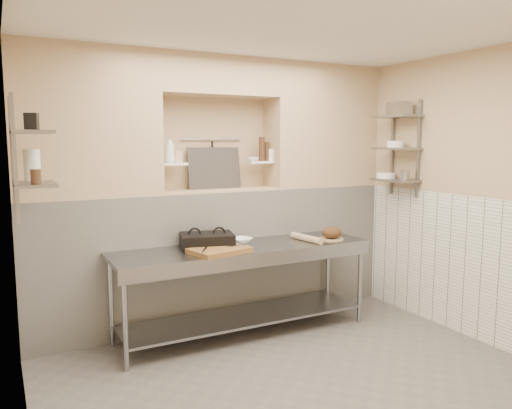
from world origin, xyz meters
TOP-DOWN VIEW (x-y plane):
  - floor at (0.00, 0.00)m, footprint 4.00×3.90m
  - ceiling at (0.00, 0.00)m, footprint 4.00×3.90m
  - wall_left at (-2.05, 0.00)m, footprint 0.10×3.90m
  - wall_right at (2.05, 0.00)m, footprint 0.10×3.90m
  - wall_back at (0.00, 2.00)m, footprint 4.00×0.10m
  - backwall_lower at (0.00, 1.75)m, footprint 4.00×0.40m
  - alcove_sill at (0.00, 1.75)m, footprint 1.30×0.40m
  - backwall_pillar_left at (-1.33, 1.75)m, footprint 1.35×0.40m
  - backwall_pillar_right at (1.33, 1.75)m, footprint 1.35×0.40m
  - backwall_header at (0.00, 1.75)m, footprint 1.30×0.40m
  - wainscot_left at (-1.99, 0.00)m, footprint 0.02×3.90m
  - wainscot_right at (1.99, 0.00)m, footprint 0.02×3.90m
  - alcove_shelf_left at (-0.50, 1.75)m, footprint 0.28×0.16m
  - alcove_shelf_right at (0.50, 1.75)m, footprint 0.28×0.16m
  - utensil_rail at (0.00, 1.92)m, footprint 0.70×0.02m
  - hanging_steel at (0.00, 1.90)m, footprint 0.02×0.02m
  - splash_panel at (0.00, 1.85)m, footprint 0.60×0.08m
  - shelf_rail_left_a at (-1.98, 1.25)m, footprint 0.03×0.03m
  - shelf_rail_left_b at (-1.98, 0.85)m, footprint 0.03×0.03m
  - wall_shelf_left_lower at (-1.84, 1.05)m, footprint 0.30×0.50m
  - wall_shelf_left_upper at (-1.84, 1.05)m, footprint 0.30×0.50m
  - shelf_rail_right_a at (1.98, 1.25)m, footprint 0.03×0.03m
  - shelf_rail_right_b at (1.98, 0.85)m, footprint 0.03×0.03m
  - wall_shelf_right_lower at (1.84, 1.05)m, footprint 0.30×0.50m
  - wall_shelf_right_mid at (1.84, 1.05)m, footprint 0.30×0.50m
  - wall_shelf_right_upper at (1.84, 1.05)m, footprint 0.30×0.50m
  - prep_table at (0.03, 1.18)m, footprint 2.60×0.70m
  - panini_press at (-0.32, 1.30)m, footprint 0.58×0.48m
  - cutting_board at (-0.30, 1.04)m, footprint 0.59×0.47m
  - knife_blade at (-0.09, 1.05)m, footprint 0.24×0.06m
  - tongs at (-0.48, 0.97)m, footprint 0.14×0.21m
  - mixing_bowl at (0.08, 1.35)m, footprint 0.27×0.27m
  - rolling_pin at (0.71, 1.11)m, footprint 0.13×0.44m
  - bread_board at (1.00, 1.07)m, footprint 0.25×0.25m
  - bread_loaf at (1.00, 1.07)m, footprint 0.21×0.21m
  - bottle_soap at (-0.53, 1.74)m, footprint 0.12×0.12m
  - jar_alcove at (-0.43, 1.79)m, footprint 0.08×0.08m
  - bowl_alcove at (0.40, 1.73)m, footprint 0.18×0.18m
  - condiment_a at (0.59, 1.75)m, footprint 0.06×0.06m
  - condiment_b at (0.52, 1.73)m, footprint 0.07×0.07m
  - condiment_c at (0.64, 1.73)m, footprint 0.08×0.08m
  - jug_left at (-1.84, 1.22)m, footprint 0.13×0.13m
  - jar_left at (-1.84, 0.88)m, footprint 0.08×0.08m
  - box_left_upper at (-1.84, 1.01)m, footprint 0.11×0.11m
  - bowl_right at (1.84, 1.20)m, footprint 0.21×0.21m
  - canister_right at (1.84, 0.90)m, footprint 0.10×0.10m
  - bowl_right_mid at (1.84, 1.06)m, footprint 0.19×0.19m
  - basket_right at (1.84, 1.02)m, footprint 0.20×0.24m

SIDE VIEW (x-z plane):
  - floor at x=0.00m, z-range -0.10..0.00m
  - prep_table at x=0.03m, z-range 0.19..1.09m
  - backwall_lower at x=0.00m, z-range 0.00..1.40m
  - wainscot_left at x=-1.99m, z-range 0.00..1.40m
  - wainscot_right at x=1.99m, z-range 0.00..1.40m
  - bread_board at x=1.00m, z-range 0.90..0.91m
  - cutting_board at x=-0.30m, z-range 0.90..0.95m
  - mixing_bowl at x=0.08m, z-range 0.90..0.95m
  - rolling_pin at x=0.71m, z-range 0.90..0.97m
  - knife_blade at x=-0.09m, z-range 0.95..0.95m
  - tongs at x=-0.48m, z-range 0.95..0.97m
  - panini_press at x=-0.32m, z-range 0.90..1.04m
  - bread_loaf at x=1.00m, z-range 0.91..1.04m
  - wall_left at x=-2.05m, z-range 0.00..2.80m
  - wall_right at x=2.05m, z-range 0.00..2.80m
  - wall_back at x=0.00m, z-range 0.00..2.80m
  - alcove_sill at x=0.00m, z-range 1.40..1.42m
  - wall_shelf_right_lower at x=1.84m, z-range 1.49..1.51m
  - bowl_right at x=1.84m, z-range 1.51..1.58m
  - canister_right at x=1.84m, z-range 1.51..1.62m
  - wall_shelf_left_lower at x=-1.84m, z-range 1.59..1.61m
  - splash_panel at x=0.00m, z-range 1.42..1.86m
  - jar_left at x=-1.84m, z-range 1.61..1.73m
  - alcove_shelf_left at x=-0.50m, z-range 1.69..1.71m
  - alcove_shelf_right at x=0.50m, z-range 1.69..1.71m
  - bowl_alcove at x=0.40m, z-range 1.71..1.76m
  - jug_left at x=-1.84m, z-range 1.61..1.86m
  - jar_alcove at x=-0.43m, z-range 1.71..1.83m
  - condiment_c at x=0.64m, z-range 1.71..1.85m
  - hanging_steel at x=0.00m, z-range 1.63..1.93m
  - shelf_rail_left_a at x=-1.98m, z-range 1.33..2.27m
  - shelf_rail_left_b at x=-1.98m, z-range 1.33..2.27m
  - condiment_a at x=0.59m, z-range 1.71..1.92m
  - condiment_b at x=0.52m, z-range 1.71..1.98m
  - bottle_soap at x=-0.53m, z-range 1.71..1.99m
  - shelf_rail_right_a at x=1.98m, z-range 1.33..2.38m
  - shelf_rail_right_b at x=1.98m, z-range 1.33..2.38m
  - wall_shelf_right_mid at x=1.84m, z-range 1.84..1.86m
  - bowl_right_mid at x=1.84m, z-range 1.86..1.93m
  - utensil_rail at x=0.00m, z-range 1.94..1.96m
  - wall_shelf_left_upper at x=-1.84m, z-range 1.99..2.01m
  - box_left_upper at x=-1.84m, z-range 2.01..2.14m
  - backwall_pillar_left at x=-1.33m, z-range 1.40..2.80m
  - backwall_pillar_right at x=1.33m, z-range 1.40..2.80m
  - wall_shelf_right_upper at x=1.84m, z-range 2.19..2.21m
  - basket_right at x=1.84m, z-range 2.21..2.35m
  - backwall_header at x=0.00m, z-range 2.40..2.80m
  - ceiling at x=0.00m, z-range 2.80..2.90m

